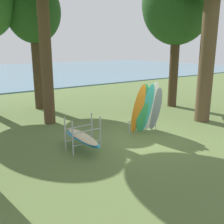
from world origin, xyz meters
The scene contains 5 objects.
ground_plane centered at (0.00, 0.00, 0.00)m, with size 80.00×80.00×0.00m, color #566B38.
tree_mid_behind centered at (-1.63, 7.77, 5.45)m, with size 3.05×3.05×7.33m.
tree_deep_back centered at (5.44, 3.58, 6.04)m, with size 4.12×4.12×8.47m.
leaning_board_pile centered at (0.53, 0.60, 1.09)m, with size 1.54×0.84×2.27m.
board_storage_rack centered at (-2.62, 0.53, 0.47)m, with size 1.15×2.12×1.25m.
Camera 1 is at (-6.73, -7.19, 3.64)m, focal length 40.96 mm.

